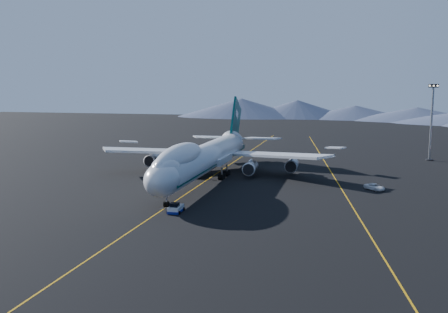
% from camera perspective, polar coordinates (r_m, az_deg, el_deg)
% --- Properties ---
extents(ground, '(500.00, 500.00, 0.00)m').
position_cam_1_polar(ground, '(119.27, -2.10, -2.80)').
color(ground, black).
rests_on(ground, ground).
extents(taxiway_line_main, '(0.25, 220.00, 0.01)m').
position_cam_1_polar(taxiway_line_main, '(119.27, -2.10, -2.79)').
color(taxiway_line_main, '#C98C0B').
rests_on(taxiway_line_main, ground).
extents(taxiway_line_side, '(28.08, 198.09, 0.01)m').
position_cam_1_polar(taxiway_line_side, '(124.55, 12.61, -2.52)').
color(taxiway_line_side, '#C98C0B').
rests_on(taxiway_line_side, ground).
extents(boeing_747, '(59.62, 72.43, 19.37)m').
position_cam_1_polar(boeing_747, '(118.33, -2.11, -0.03)').
color(boeing_747, silver).
rests_on(boeing_747, ground).
extents(pushback_tug, '(2.56, 4.28, 1.83)m').
position_cam_1_polar(pushback_tug, '(90.66, -5.52, -6.01)').
color(pushback_tug, silver).
rests_on(pushback_tug, ground).
extents(service_van, '(4.94, 5.12, 1.35)m').
position_cam_1_polar(service_van, '(113.74, 16.84, -3.35)').
color(service_van, white).
rests_on(service_van, ground).
extents(floodlight_mast, '(2.84, 2.13, 22.96)m').
position_cam_1_polar(floodlight_mast, '(162.24, 22.62, 3.66)').
color(floodlight_mast, black).
rests_on(floodlight_mast, ground).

